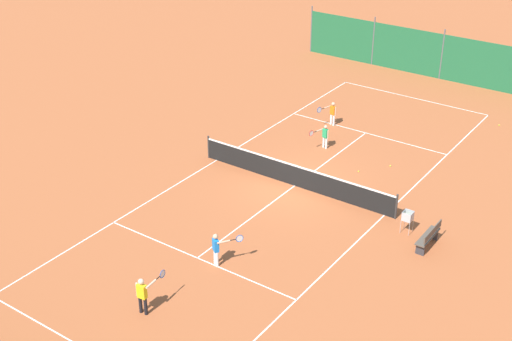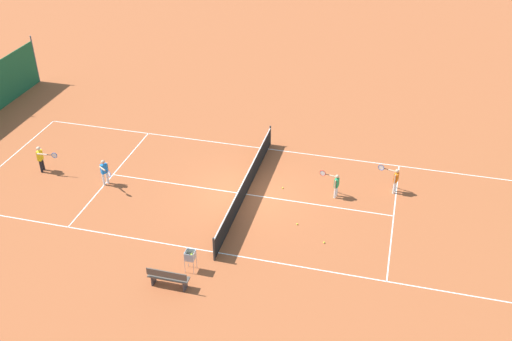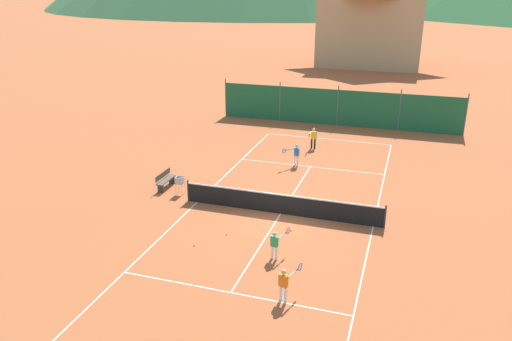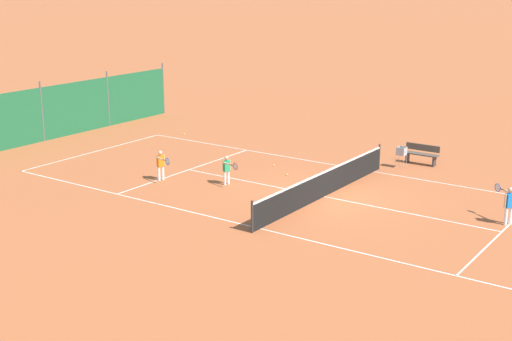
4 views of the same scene
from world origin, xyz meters
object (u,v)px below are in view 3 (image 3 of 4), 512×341
(ball_hopper, at_px, (180,181))
(alpine_chalet, at_px, (372,16))
(tennis_ball_near_corner, at_px, (194,245))
(courtside_bench, at_px, (165,180))
(player_near_baseline, at_px, (275,243))
(player_far_service, at_px, (296,153))
(player_near_service, at_px, (285,282))
(tennis_net, at_px, (281,204))
(tennis_ball_service_box, at_px, (227,234))
(tennis_ball_mid_court, at_px, (291,230))
(player_far_baseline, at_px, (313,137))

(ball_hopper, xyz_separation_m, alpine_chalet, (4.59, 43.71, 5.16))
(tennis_ball_near_corner, relative_size, courtside_bench, 0.04)
(tennis_ball_near_corner, bearing_deg, player_near_baseline, 1.17)
(player_near_baseline, bearing_deg, courtside_bench, 145.58)
(player_far_service, bearing_deg, player_near_service, -78.09)
(tennis_net, relative_size, tennis_ball_near_corner, 139.09)
(tennis_net, height_order, player_far_service, player_far_service)
(ball_hopper, bearing_deg, tennis_net, -7.10)
(tennis_net, distance_m, tennis_ball_service_box, 3.10)
(tennis_ball_near_corner, bearing_deg, alpine_chalet, 87.87)
(tennis_net, height_order, tennis_ball_service_box, tennis_net)
(tennis_ball_mid_court, height_order, courtside_bench, courtside_bench)
(ball_hopper, bearing_deg, player_near_service, -44.19)
(tennis_ball_mid_court, distance_m, ball_hopper, 6.53)
(courtside_bench, xyz_separation_m, alpine_chalet, (5.64, 43.25, 5.37))
(player_near_baseline, bearing_deg, player_near_service, -67.87)
(player_near_baseline, distance_m, tennis_ball_near_corner, 3.38)
(player_far_service, distance_m, courtside_bench, 7.58)
(player_near_service, bearing_deg, tennis_ball_service_box, 133.16)
(player_far_service, distance_m, player_near_service, 12.84)
(tennis_ball_service_box, bearing_deg, tennis_ball_near_corner, -125.76)
(tennis_net, xyz_separation_m, player_far_baseline, (-0.54, 9.66, 0.26))
(player_far_service, bearing_deg, player_near_baseline, -80.73)
(tennis_net, xyz_separation_m, player_near_baseline, (0.82, -3.79, 0.17))
(courtside_bench, bearing_deg, tennis_ball_near_corner, -52.32)
(player_far_baseline, xyz_separation_m, ball_hopper, (-4.76, -9.00, -0.11))
(player_near_service, distance_m, courtside_bench, 11.01)
(player_near_service, bearing_deg, tennis_ball_mid_court, 101.48)
(courtside_bench, bearing_deg, alpine_chalet, 82.57)
(player_near_baseline, relative_size, tennis_ball_mid_court, 17.22)
(tennis_net, distance_m, tennis_ball_mid_court, 1.75)
(player_near_service, distance_m, player_near_baseline, 2.66)
(player_far_baseline, height_order, tennis_ball_mid_court, player_far_baseline)
(player_near_service, relative_size, tennis_ball_mid_court, 18.09)
(tennis_net, bearing_deg, player_near_baseline, -77.81)
(tennis_net, bearing_deg, tennis_ball_service_box, -121.53)
(player_far_service, distance_m, tennis_ball_near_corner, 10.33)
(tennis_ball_mid_court, height_order, ball_hopper, ball_hopper)
(tennis_ball_service_box, relative_size, alpine_chalet, 0.01)
(player_near_service, height_order, alpine_chalet, alpine_chalet)
(player_far_baseline, bearing_deg, ball_hopper, -117.87)
(player_far_service, distance_m, alpine_chalet, 38.40)
(tennis_ball_near_corner, bearing_deg, ball_hopper, 121.72)
(tennis_net, height_order, ball_hopper, tennis_net)
(tennis_net, xyz_separation_m, player_near_service, (1.82, -6.26, 0.20))
(player_near_service, relative_size, tennis_ball_near_corner, 18.09)
(player_far_baseline, distance_m, tennis_ball_service_box, 12.33)
(tennis_net, relative_size, alpine_chalet, 0.71)
(tennis_net, bearing_deg, alpine_chalet, 90.91)
(courtside_bench, bearing_deg, tennis_ball_service_box, -38.15)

